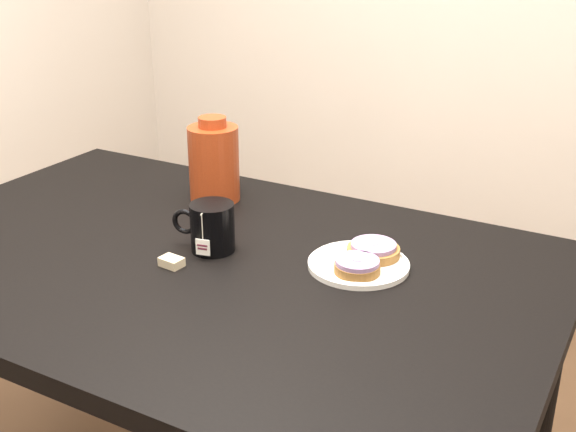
{
  "coord_description": "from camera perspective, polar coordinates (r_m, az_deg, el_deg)",
  "views": [
    {
      "loc": [
        0.79,
        -1.06,
        1.39
      ],
      "look_at": [
        0.12,
        0.14,
        0.81
      ],
      "focal_mm": 45.0,
      "sensor_mm": 36.0,
      "label": 1
    }
  ],
  "objects": [
    {
      "name": "bagel_front",
      "position": [
        1.37,
        5.49,
        -3.96
      ],
      "size": [
        0.11,
        0.11,
        0.03
      ],
      "color": "brown",
      "rests_on": "plate"
    },
    {
      "name": "plate",
      "position": [
        1.42,
        5.59,
        -3.76
      ],
      "size": [
        0.2,
        0.2,
        0.01
      ],
      "color": "white",
      "rests_on": "table"
    },
    {
      "name": "bagel_package",
      "position": [
        1.73,
        -5.88,
        4.25
      ],
      "size": [
        0.13,
        0.13,
        0.2
      ],
      "rotation": [
        0.0,
        0.0,
        -0.09
      ],
      "color": "maroon",
      "rests_on": "table"
    },
    {
      "name": "bagel_back",
      "position": [
        1.44,
        6.76,
        -2.68
      ],
      "size": [
        0.15,
        0.15,
        0.03
      ],
      "color": "brown",
      "rests_on": "plate"
    },
    {
      "name": "teabag_pouch",
      "position": [
        1.43,
        -9.19,
        -3.6
      ],
      "size": [
        0.05,
        0.04,
        0.02
      ],
      "primitive_type": "cube",
      "rotation": [
        0.0,
        0.0,
        -0.11
      ],
      "color": "#C6B793",
      "rests_on": "table"
    },
    {
      "name": "table",
      "position": [
        1.51,
        -6.63,
        -6.04
      ],
      "size": [
        1.4,
        0.9,
        0.75
      ],
      "color": "black",
      "rests_on": "ground_plane"
    },
    {
      "name": "mug",
      "position": [
        1.48,
        -6.08,
        -0.85
      ],
      "size": [
        0.14,
        0.11,
        0.1
      ],
      "rotation": [
        0.0,
        0.0,
        0.2
      ],
      "color": "black",
      "rests_on": "table"
    }
  ]
}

